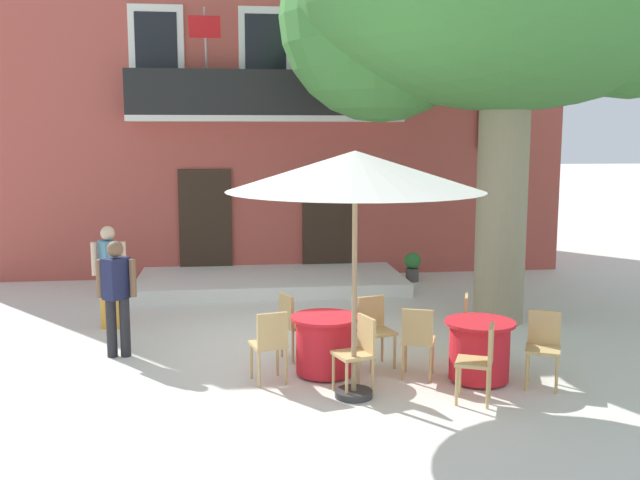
{
  "coord_description": "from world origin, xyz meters",
  "views": [
    {
      "loc": [
        -0.84,
        -10.38,
        3.03
      ],
      "look_at": [
        0.58,
        1.37,
        1.3
      ],
      "focal_mm": 40.79,
      "sensor_mm": 36.0,
      "label": 1
    }
  ],
  "objects_px": {
    "cafe_chair_middle_2": "(270,342)",
    "pedestrian_near_entrance": "(117,292)",
    "cafe_chair_middle_1": "(293,321)",
    "ground_planter_right": "(412,265)",
    "cafe_table_middle": "(325,344)",
    "cafe_chair_near_tree_2": "(543,343)",
    "cafe_chair_middle_0": "(374,326)",
    "ground_planter_left": "(117,271)",
    "cafe_chair_near_tree_1": "(481,358)",
    "cafe_umbrella": "(355,172)",
    "cafe_chair_near_tree_3": "(474,324)",
    "pedestrian_mid_plaza": "(109,271)",
    "cafe_chair_middle_3": "(359,349)",
    "cafe_table_near_tree": "(479,350)",
    "cafe_chair_near_tree_0": "(418,337)"
  },
  "relations": [
    {
      "from": "cafe_table_near_tree",
      "to": "ground_planter_left",
      "type": "bearing_deg",
      "value": 132.45
    },
    {
      "from": "cafe_table_middle",
      "to": "cafe_chair_middle_2",
      "type": "xyz_separation_m",
      "value": [
        -0.71,
        -0.26,
        0.14
      ]
    },
    {
      "from": "cafe_chair_middle_2",
      "to": "pedestrian_mid_plaza",
      "type": "relative_size",
      "value": 0.56
    },
    {
      "from": "cafe_umbrella",
      "to": "pedestrian_near_entrance",
      "type": "height_order",
      "value": "cafe_umbrella"
    },
    {
      "from": "cafe_chair_middle_1",
      "to": "ground_planter_left",
      "type": "relative_size",
      "value": 1.21
    },
    {
      "from": "cafe_chair_middle_1",
      "to": "cafe_chair_middle_2",
      "type": "bearing_deg",
      "value": -111.4
    },
    {
      "from": "cafe_chair_middle_2",
      "to": "cafe_chair_middle_3",
      "type": "bearing_deg",
      "value": -22.8
    },
    {
      "from": "cafe_table_middle",
      "to": "cafe_chair_middle_1",
      "type": "relative_size",
      "value": 0.95
    },
    {
      "from": "cafe_chair_near_tree_1",
      "to": "cafe_table_middle",
      "type": "xyz_separation_m",
      "value": [
        -1.63,
        1.19,
        -0.14
      ]
    },
    {
      "from": "cafe_chair_near_tree_1",
      "to": "cafe_chair_middle_2",
      "type": "bearing_deg",
      "value": 158.3
    },
    {
      "from": "cafe_chair_middle_1",
      "to": "cafe_chair_middle_0",
      "type": "bearing_deg",
      "value": -19.91
    },
    {
      "from": "cafe_chair_middle_2",
      "to": "pedestrian_mid_plaza",
      "type": "distance_m",
      "value": 3.71
    },
    {
      "from": "cafe_chair_near_tree_0",
      "to": "cafe_chair_middle_3",
      "type": "distance_m",
      "value": 0.9
    },
    {
      "from": "cafe_chair_near_tree_2",
      "to": "cafe_chair_middle_0",
      "type": "distance_m",
      "value": 2.13
    },
    {
      "from": "cafe_chair_middle_3",
      "to": "cafe_chair_near_tree_2",
      "type": "bearing_deg",
      "value": -1.03
    },
    {
      "from": "cafe_chair_near_tree_3",
      "to": "cafe_chair_middle_2",
      "type": "height_order",
      "value": "same"
    },
    {
      "from": "cafe_chair_middle_0",
      "to": "cafe_chair_middle_3",
      "type": "xyz_separation_m",
      "value": [
        -0.38,
        -0.98,
        0.0
      ]
    },
    {
      "from": "cafe_chair_middle_1",
      "to": "cafe_umbrella",
      "type": "bearing_deg",
      "value": -69.15
    },
    {
      "from": "cafe_table_near_tree",
      "to": "cafe_chair_middle_3",
      "type": "relative_size",
      "value": 0.95
    },
    {
      "from": "cafe_umbrella",
      "to": "cafe_chair_near_tree_2",
      "type": "bearing_deg",
      "value": 2.76
    },
    {
      "from": "pedestrian_near_entrance",
      "to": "cafe_chair_middle_3",
      "type": "bearing_deg",
      "value": -30.3
    },
    {
      "from": "cafe_chair_near_tree_0",
      "to": "ground_planter_left",
      "type": "distance_m",
      "value": 7.11
    },
    {
      "from": "cafe_chair_near_tree_1",
      "to": "cafe_chair_near_tree_2",
      "type": "xyz_separation_m",
      "value": [
        0.94,
        0.46,
        0.0
      ]
    },
    {
      "from": "cafe_chair_near_tree_3",
      "to": "pedestrian_mid_plaza",
      "type": "bearing_deg",
      "value": 155.42
    },
    {
      "from": "pedestrian_mid_plaza",
      "to": "cafe_chair_middle_0",
      "type": "bearing_deg",
      "value": -31.5
    },
    {
      "from": "cafe_chair_middle_1",
      "to": "pedestrian_near_entrance",
      "type": "bearing_deg",
      "value": 170.13
    },
    {
      "from": "cafe_chair_near_tree_2",
      "to": "cafe_chair_middle_1",
      "type": "bearing_deg",
      "value": 154.38
    },
    {
      "from": "cafe_chair_near_tree_2",
      "to": "ground_planter_left",
      "type": "xyz_separation_m",
      "value": [
        -5.92,
        5.96,
        -0.11
      ]
    },
    {
      "from": "cafe_chair_near_tree_3",
      "to": "pedestrian_near_entrance",
      "type": "relative_size",
      "value": 0.57
    },
    {
      "from": "cafe_chair_near_tree_2",
      "to": "cafe_table_middle",
      "type": "bearing_deg",
      "value": 164.19
    },
    {
      "from": "pedestrian_mid_plaza",
      "to": "cafe_chair_near_tree_3",
      "type": "bearing_deg",
      "value": -24.58
    },
    {
      "from": "cafe_chair_near_tree_2",
      "to": "pedestrian_mid_plaza",
      "type": "distance_m",
      "value": 6.54
    },
    {
      "from": "cafe_chair_near_tree_0",
      "to": "ground_planter_left",
      "type": "bearing_deg",
      "value": 129.03
    },
    {
      "from": "cafe_chair_near_tree_0",
      "to": "ground_planter_right",
      "type": "height_order",
      "value": "cafe_chair_near_tree_0"
    },
    {
      "from": "cafe_chair_middle_2",
      "to": "cafe_chair_middle_0",
      "type": "bearing_deg",
      "value": 21.44
    },
    {
      "from": "cafe_chair_near_tree_0",
      "to": "cafe_chair_middle_2",
      "type": "bearing_deg",
      "value": 178.79
    },
    {
      "from": "cafe_umbrella",
      "to": "cafe_table_middle",
      "type": "bearing_deg",
      "value": 105.3
    },
    {
      "from": "cafe_table_near_tree",
      "to": "cafe_chair_near_tree_1",
      "type": "xyz_separation_m",
      "value": [
        -0.23,
        -0.72,
        0.14
      ]
    },
    {
      "from": "pedestrian_near_entrance",
      "to": "cafe_chair_middle_1",
      "type": "bearing_deg",
      "value": -9.87
    },
    {
      "from": "cafe_table_near_tree",
      "to": "cafe_chair_near_tree_3",
      "type": "height_order",
      "value": "cafe_chair_near_tree_3"
    },
    {
      "from": "ground_planter_left",
      "to": "pedestrian_mid_plaza",
      "type": "xyz_separation_m",
      "value": [
        0.3,
        -2.64,
        0.49
      ]
    },
    {
      "from": "cafe_chair_middle_1",
      "to": "ground_planter_right",
      "type": "height_order",
      "value": "cafe_chair_middle_1"
    },
    {
      "from": "cafe_chair_near_tree_3",
      "to": "ground_planter_left",
      "type": "distance_m",
      "value": 7.33
    },
    {
      "from": "cafe_chair_middle_1",
      "to": "pedestrian_mid_plaza",
      "type": "height_order",
      "value": "pedestrian_mid_plaza"
    },
    {
      "from": "cafe_chair_near_tree_2",
      "to": "pedestrian_near_entrance",
      "type": "distance_m",
      "value": 5.6
    },
    {
      "from": "cafe_chair_middle_2",
      "to": "pedestrian_near_entrance",
      "type": "relative_size",
      "value": 0.57
    },
    {
      "from": "cafe_chair_near_tree_0",
      "to": "cafe_chair_near_tree_2",
      "type": "distance_m",
      "value": 1.51
    },
    {
      "from": "cafe_chair_near_tree_0",
      "to": "pedestrian_near_entrance",
      "type": "xyz_separation_m",
      "value": [
        -3.84,
        1.38,
        0.38
      ]
    },
    {
      "from": "cafe_chair_middle_3",
      "to": "ground_planter_left",
      "type": "xyz_separation_m",
      "value": [
        -3.67,
        5.92,
        -0.11
      ]
    },
    {
      "from": "cafe_chair_middle_3",
      "to": "ground_planter_right",
      "type": "relative_size",
      "value": 1.51
    }
  ]
}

